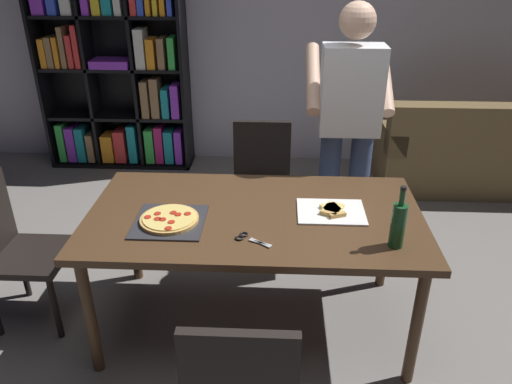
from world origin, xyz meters
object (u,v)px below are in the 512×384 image
at_px(person_serving_pizza, 348,124).
at_px(kitchen_scissors, 248,238).
at_px(bookshelf, 116,71).
at_px(dining_table, 255,224).
at_px(wine_bottle, 398,224).
at_px(chair_far_side, 261,176).
at_px(couch, 472,155).
at_px(chair_left_end, 13,244).
at_px(pepperoni_pizza_on_tray, 169,220).

relative_size(person_serving_pizza, kitchen_scissors, 9.11).
bearing_deg(kitchen_scissors, bookshelf, 118.49).
height_order(dining_table, wine_bottle, wine_bottle).
distance_m(chair_far_side, wine_bottle, 1.48).
xyz_separation_m(dining_table, bookshelf, (-1.45, 2.37, 0.26)).
bearing_deg(couch, person_serving_pizza, -137.22).
bearing_deg(chair_left_end, bookshelf, 91.64).
bearing_deg(dining_table, wine_bottle, -22.82).
relative_size(couch, person_serving_pizza, 0.97).
relative_size(couch, pepperoni_pizza_on_tray, 4.69).
distance_m(chair_far_side, chair_left_end, 1.69).
bearing_deg(bookshelf, person_serving_pizza, -38.77).
distance_m(person_serving_pizza, pepperoni_pizza_on_tray, 1.35).
relative_size(couch, kitchen_scissors, 8.86).
bearing_deg(wine_bottle, pepperoni_pizza_on_tray, 171.56).
bearing_deg(chair_left_end, dining_table, 0.00).
relative_size(dining_table, bookshelf, 0.92).
relative_size(bookshelf, person_serving_pizza, 1.11).
bearing_deg(bookshelf, pepperoni_pizza_on_tray, -67.86).
bearing_deg(chair_left_end, chair_far_side, 35.12).
distance_m(couch, kitchen_scissors, 2.99).
distance_m(couch, person_serving_pizza, 1.95).
height_order(chair_left_end, kitchen_scissors, chair_left_end).
height_order(pepperoni_pizza_on_tray, wine_bottle, wine_bottle).
bearing_deg(chair_far_side, bookshelf, 136.03).
distance_m(wine_bottle, kitchen_scissors, 0.71).
xyz_separation_m(chair_left_end, wine_bottle, (2.07, -0.29, 0.36)).
relative_size(chair_far_side, kitchen_scissors, 4.69).
relative_size(chair_far_side, wine_bottle, 2.85).
bearing_deg(person_serving_pizza, kitchen_scissors, -119.82).
bearing_deg(chair_far_side, pepperoni_pizza_on_tray, -111.68).
xyz_separation_m(chair_far_side, pepperoni_pizza_on_tray, (-0.44, -1.10, 0.25)).
relative_size(chair_left_end, wine_bottle, 2.85).
height_order(couch, wine_bottle, wine_bottle).
bearing_deg(chair_left_end, pepperoni_pizza_on_tray, -7.38).
xyz_separation_m(wine_bottle, kitchen_scissors, (-0.71, 0.02, -0.11)).
xyz_separation_m(bookshelf, wine_bottle, (2.14, -2.66, -0.08)).
xyz_separation_m(chair_far_side, wine_bottle, (0.69, -1.26, 0.36)).
relative_size(bookshelf, kitchen_scissors, 10.16).
xyz_separation_m(bookshelf, person_serving_pizza, (2.02, -1.62, 0.05)).
distance_m(chair_far_side, bookshelf, 2.06).
relative_size(couch, bookshelf, 0.87).
bearing_deg(pepperoni_pizza_on_tray, kitchen_scissors, -19.08).
bearing_deg(pepperoni_pizza_on_tray, dining_table, 15.75).
bearing_deg(bookshelf, chair_far_side, -43.97).
relative_size(chair_far_side, chair_left_end, 1.00).
bearing_deg(pepperoni_pizza_on_tray, chair_left_end, 172.62).
distance_m(dining_table, wine_bottle, 0.77).
distance_m(chair_left_end, bookshelf, 2.41).
xyz_separation_m(dining_table, couch, (1.90, 1.99, -0.38)).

